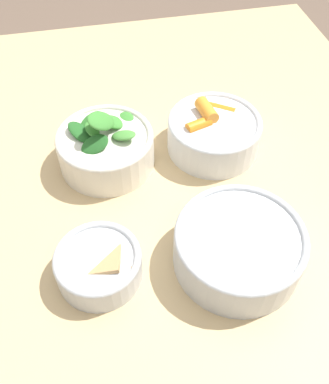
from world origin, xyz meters
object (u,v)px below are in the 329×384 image
bowl_greens (106,147)px  bowl_beans_hotdog (238,248)px  bowl_cookies (99,264)px  bowl_carrots (213,132)px

bowl_greens → bowl_beans_hotdog: 0.27m
bowl_cookies → bowl_beans_hotdog: bearing=84.9°
bowl_beans_hotdog → bowl_cookies: 0.18m
bowl_carrots → bowl_greens: (-0.00, -0.18, 0.00)m
bowl_carrots → bowl_beans_hotdog: size_ratio=0.89×
bowl_carrots → bowl_greens: 0.18m
bowl_greens → bowl_cookies: bearing=-9.7°
bowl_carrots → bowl_greens: bowl_greens is taller
bowl_greens → bowl_beans_hotdog: (0.22, 0.15, -0.01)m
bowl_carrots → bowl_cookies: bearing=-46.1°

